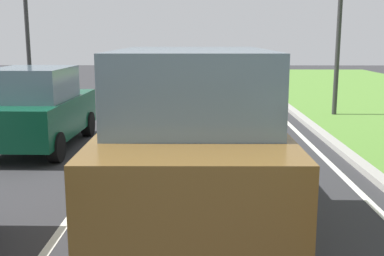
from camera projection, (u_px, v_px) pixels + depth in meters
ground_plane at (153, 143)px, 10.96m from camera, size 60.00×60.00×0.00m
lane_line_center at (123, 143)px, 10.97m from camera, size 0.12×32.00×0.01m
lane_line_right_edge at (309, 143)px, 10.91m from camera, size 0.12×32.00×0.01m
curb_right at (331, 141)px, 10.90m from camera, size 0.24×48.00×0.12m
car_suv_ahead at (192, 142)px, 5.74m from camera, size 2.00×4.52×2.28m
car_hatchback_far at (37, 109)px, 10.31m from camera, size 1.79×3.73×1.78m
traffic_light_near_right at (342, 2)px, 13.90m from camera, size 0.32×0.50×5.18m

